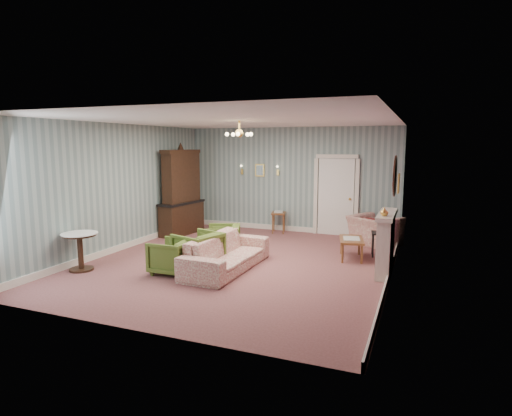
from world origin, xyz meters
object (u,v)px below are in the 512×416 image
at_px(olive_chair_c, 223,238).
at_px(fireplace, 386,243).
at_px(coffee_table, 351,249).
at_px(olive_chair_a, 172,255).
at_px(olive_chair_b, 198,248).
at_px(sofa_chintz, 227,247).
at_px(pedestal_table, 80,252).
at_px(side_table_black, 380,244).
at_px(wingback_chair, 375,226).
at_px(dresser, 181,190).

bearing_deg(olive_chair_c, fireplace, 68.17).
bearing_deg(fireplace, coffee_table, 135.59).
bearing_deg(olive_chair_a, olive_chair_b, 147.11).
bearing_deg(coffee_table, sofa_chintz, -141.69).
bearing_deg(pedestal_table, olive_chair_b, 25.37).
height_order(olive_chair_a, olive_chair_b, olive_chair_b).
relative_size(olive_chair_c, coffee_table, 0.85).
xyz_separation_m(sofa_chintz, coffee_table, (2.14, 1.69, -0.23)).
relative_size(sofa_chintz, side_table_black, 4.23).
xyz_separation_m(olive_chair_b, side_table_black, (3.25, 2.23, -0.13)).
bearing_deg(pedestal_table, olive_chair_c, 45.98).
bearing_deg(wingback_chair, side_table_black, 135.64).
bearing_deg(olive_chair_a, side_table_black, 126.62).
xyz_separation_m(wingback_chair, fireplace, (0.44, -2.24, 0.11)).
distance_m(wingback_chair, fireplace, 2.29).
relative_size(olive_chair_a, olive_chair_c, 0.98).
distance_m(olive_chair_c, fireplace, 3.48).
height_order(olive_chair_b, sofa_chintz, sofa_chintz).
bearing_deg(side_table_black, dresser, 174.87).
bearing_deg(coffee_table, side_table_black, 36.13).
height_order(fireplace, pedestal_table, fireplace).
relative_size(wingback_chair, coffee_table, 1.25).
bearing_deg(olive_chair_b, pedestal_table, -47.71).
relative_size(olive_chair_c, fireplace, 0.53).
bearing_deg(olive_chair_a, wingback_chair, 138.16).
height_order(olive_chair_a, olive_chair_c, olive_chair_c).
bearing_deg(side_table_black, coffee_table, -143.87).
distance_m(wingback_chair, pedestal_table, 6.65).
relative_size(side_table_black, pedestal_table, 0.73).
bearing_deg(wingback_chair, olive_chair_a, 82.87).
bearing_deg(wingback_chair, dresser, 41.05).
xyz_separation_m(wingback_chair, dresser, (-5.04, -0.63, 0.74)).
bearing_deg(wingback_chair, olive_chair_c, 69.79).
relative_size(olive_chair_a, side_table_black, 1.33).
bearing_deg(pedestal_table, olive_chair_a, 15.63).
distance_m(fireplace, coffee_table, 1.12).
height_order(olive_chair_a, wingback_chair, wingback_chair).
bearing_deg(sofa_chintz, side_table_black, -50.77).
height_order(olive_chair_c, fireplace, fireplace).
bearing_deg(dresser, pedestal_table, -83.63).
height_order(wingback_chair, dresser, dresser).
bearing_deg(dresser, fireplace, -9.60).
xyz_separation_m(dresser, side_table_black, (5.27, -0.47, -0.94)).
bearing_deg(coffee_table, olive_chair_c, -165.71).
relative_size(olive_chair_b, fireplace, 0.57).
bearing_deg(sofa_chintz, fireplace, -70.51).
relative_size(fireplace, pedestal_table, 1.87).
bearing_deg(coffee_table, olive_chair_a, -142.43).
bearing_deg(sofa_chintz, pedestal_table, 114.35).
relative_size(olive_chair_b, side_table_black, 1.48).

